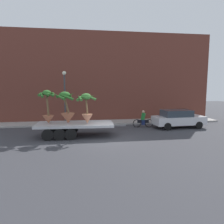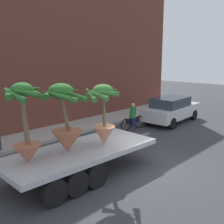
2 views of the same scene
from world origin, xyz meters
name	(u,v)px [view 2 (image 2 of 2)]	position (x,y,z in m)	size (l,w,h in m)	color
ground_plane	(146,165)	(0.00, 0.00, 0.00)	(60.00, 60.00, 0.00)	#38383D
sidewalk	(52,133)	(0.00, 6.10, 0.07)	(24.00, 2.20, 0.15)	#A39E99
building_facade	(30,47)	(0.00, 7.80, 4.54)	(24.00, 1.20, 9.08)	brown
flatbed_trailer	(75,157)	(-2.50, 1.15, 0.76)	(6.57, 2.49, 0.98)	#B7BABF
potted_palm_rear	(25,125)	(-4.16, 1.32, 2.16)	(1.19, 1.16, 2.42)	#B26647
potted_palm_middle	(103,113)	(-1.39, 0.88, 2.15)	(1.45, 1.46, 2.18)	tan
potted_palm_front	(65,122)	(-2.82, 1.21, 2.03)	(1.62, 1.68, 2.30)	#B26647
cyclist	(133,118)	(3.69, 3.61, 0.67)	(1.84, 0.38, 1.54)	black
parked_car	(171,109)	(6.65, 2.92, 0.83)	(4.58, 2.05, 1.58)	silver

